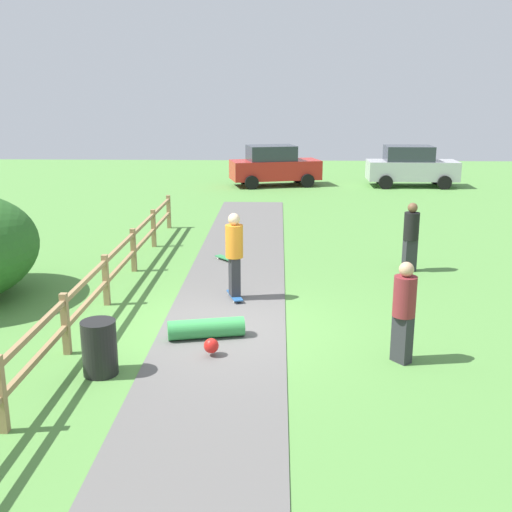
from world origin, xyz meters
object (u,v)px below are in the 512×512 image
(trash_bin, at_px, (99,348))
(parked_car_silver, at_px, (411,166))
(skater_fallen, at_px, (207,330))
(parked_car_red, at_px, (274,166))
(bystander_black, at_px, (411,234))
(bystander_maroon, at_px, (404,308))
(skateboard_loose, at_px, (226,258))
(skater_riding, at_px, (234,251))

(trash_bin, distance_m, parked_car_silver, 22.70)
(trash_bin, distance_m, skater_fallen, 2.15)
(parked_car_red, distance_m, parked_car_silver, 6.50)
(bystander_black, bearing_deg, parked_car_red, 103.67)
(skater_fallen, relative_size, bystander_black, 0.83)
(parked_car_silver, bearing_deg, parked_car_red, -179.88)
(skater_fallen, height_order, bystander_maroon, bystander_maroon)
(skateboard_loose, relative_size, parked_car_silver, 0.17)
(bystander_black, bearing_deg, parked_car_silver, 78.57)
(skater_fallen, xyz_separation_m, skateboard_loose, (-0.09, 5.44, -0.11))
(bystander_maroon, relative_size, parked_car_silver, 0.41)
(trash_bin, relative_size, skateboard_loose, 1.24)
(skater_fallen, relative_size, bystander_maroon, 0.83)
(skater_riding, height_order, parked_car_silver, same)
(bystander_black, relative_size, parked_car_silver, 0.42)
(skater_fallen, bearing_deg, bystander_black, 45.62)
(skateboard_loose, bearing_deg, parked_car_silver, 61.13)
(trash_bin, relative_size, parked_car_silver, 0.21)
(trash_bin, height_order, parked_car_silver, parked_car_silver)
(trash_bin, bearing_deg, skater_riding, 63.38)
(trash_bin, relative_size, skater_riding, 0.47)
(bystander_black, distance_m, bystander_maroon, 5.66)
(skater_fallen, bearing_deg, skateboard_loose, 90.94)
(skateboard_loose, distance_m, parked_car_silver, 15.87)
(trash_bin, xyz_separation_m, parked_car_red, (2.61, 20.77, 0.51))
(bystander_maroon, xyz_separation_m, parked_car_silver, (4.18, 20.13, -0.00))
(skater_riding, xyz_separation_m, parked_car_silver, (7.21, 17.00, -0.13))
(skater_fallen, height_order, bystander_black, bystander_black)
(trash_bin, relative_size, bystander_black, 0.51)
(bystander_maroon, xyz_separation_m, parked_car_red, (-2.32, 20.12, -0.00))
(skateboard_loose, xyz_separation_m, parked_car_red, (1.15, 13.87, 0.87))
(skater_riding, xyz_separation_m, skater_fallen, (-0.35, -2.32, -0.89))
(parked_car_red, bearing_deg, bystander_black, -76.33)
(trash_bin, xyz_separation_m, skater_riding, (1.90, 3.79, 0.64))
(trash_bin, height_order, skater_riding, skater_riding)
(skater_fallen, bearing_deg, parked_car_silver, 68.62)
(skateboard_loose, distance_m, parked_car_red, 13.94)
(trash_bin, distance_m, skateboard_loose, 7.07)
(skater_riding, distance_m, parked_car_red, 17.00)
(skater_riding, height_order, parked_car_red, same)
(skater_riding, distance_m, parked_car_silver, 18.46)
(trash_bin, distance_m, bystander_maroon, 5.00)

